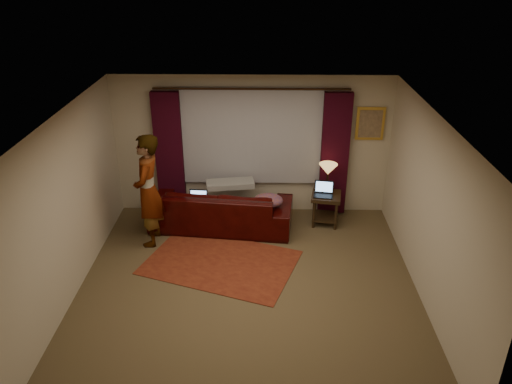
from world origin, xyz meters
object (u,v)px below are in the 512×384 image
at_px(laptop_sofa, 197,199).
at_px(tiffany_lamp, 328,178).
at_px(person, 148,191).
at_px(end_table, 325,209).
at_px(laptop_table, 324,190).
at_px(sofa, 221,201).

bearing_deg(laptop_sofa, tiffany_lamp, 15.23).
bearing_deg(person, end_table, 103.49).
xyz_separation_m(laptop_sofa, laptop_table, (2.21, 0.22, 0.09)).
bearing_deg(end_table, tiffany_lamp, 82.58).
bearing_deg(laptop_table, laptop_sofa, -164.66).
bearing_deg(laptop_table, sofa, -167.99).
height_order(sofa, person, person).
xyz_separation_m(sofa, person, (-1.14, -0.55, 0.46)).
relative_size(sofa, end_table, 4.26).
bearing_deg(laptop_table, end_table, 54.01).
distance_m(sofa, end_table, 1.89).
bearing_deg(sofa, laptop_table, -171.49).
height_order(laptop_sofa, tiffany_lamp, tiffany_lamp).
xyz_separation_m(end_table, laptop_table, (-0.06, -0.06, 0.42)).
distance_m(laptop_sofa, person, 0.91).
relative_size(laptop_sofa, tiffany_lamp, 0.66).
xyz_separation_m(laptop_table, person, (-2.95, -0.62, 0.26)).
distance_m(sofa, laptop_table, 1.82).
distance_m(sofa, tiffany_lamp, 1.95).
xyz_separation_m(tiffany_lamp, laptop_table, (-0.08, -0.21, -0.14)).
xyz_separation_m(end_table, tiffany_lamp, (0.02, 0.15, 0.56)).
relative_size(laptop_sofa, end_table, 0.59).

